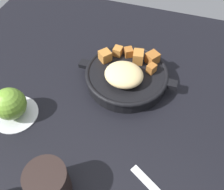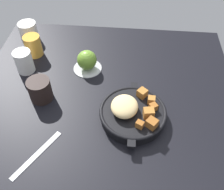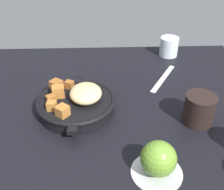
{
  "view_description": "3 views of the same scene",
  "coord_description": "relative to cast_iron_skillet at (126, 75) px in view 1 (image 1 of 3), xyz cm",
  "views": [
    {
      "loc": [
        -15.2,
        33.04,
        49.92
      ],
      "look_at": [
        -4.38,
        -0.52,
        5.49
      ],
      "focal_mm": 40.1,
      "sensor_mm": 36.0,
      "label": 1
    },
    {
      "loc": [
        -56.07,
        -8.18,
        66.99
      ],
      "look_at": [
        -0.24,
        -2.99,
        4.96
      ],
      "focal_mm": 41.03,
      "sensor_mm": 36.0,
      "label": 2
    },
    {
      "loc": [
        54.76,
        -2.7,
        45.85
      ],
      "look_at": [
        -6.24,
        -0.33,
        4.14
      ],
      "focal_mm": 43.56,
      "sensor_mm": 36.0,
      "label": 3
    }
  ],
  "objects": [
    {
      "name": "cast_iron_skillet",
      "position": [
        0.0,
        0.0,
        0.0
      ],
      "size": [
        25.79,
        21.51,
        7.56
      ],
      "color": "black",
      "rests_on": "ground_plane"
    },
    {
      "name": "red_apple",
      "position": [
        22.44,
        18.14,
        1.59
      ],
      "size": [
        7.48,
        7.48,
        7.48
      ],
      "primitive_type": "sphere",
      "color": "olive",
      "rests_on": "saucer_plate"
    },
    {
      "name": "saucer_plate",
      "position": [
        22.44,
        18.14,
        -2.45
      ],
      "size": [
        10.93,
        10.93,
        0.6
      ],
      "primitive_type": "cylinder",
      "color": "#B7BABF",
      "rests_on": "ground_plane"
    },
    {
      "name": "ground_plane",
      "position": [
        5.26,
        9.98,
        -3.95
      ],
      "size": [
        92.84,
        92.95,
        2.4
      ],
      "primitive_type": "cube",
      "color": "black"
    },
    {
      "name": "coffee_mug_dark",
      "position": [
        6.0,
        31.59,
        1.21
      ],
      "size": [
        7.82,
        7.82,
        7.92
      ],
      "primitive_type": "cylinder",
      "color": "black",
      "rests_on": "ground_plane"
    }
  ]
}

